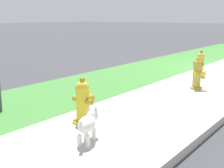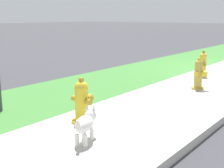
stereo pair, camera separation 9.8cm
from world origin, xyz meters
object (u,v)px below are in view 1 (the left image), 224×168
object	(u,v)px
fire_hydrant_at_driveway	(200,64)
small_white_dog	(88,123)
fire_hydrant_far_end	(83,102)
fire_hydrant_by_grass_verge	(197,74)

from	to	relation	value
fire_hydrant_at_driveway	small_white_dog	xyz separation A→B (m)	(-5.17, -0.52, -0.08)
fire_hydrant_at_driveway	fire_hydrant_far_end	size ratio (longest dim) A/B	1.00
fire_hydrant_at_driveway	fire_hydrant_by_grass_verge	world-z (taller)	fire_hydrant_by_grass_verge
fire_hydrant_at_driveway	fire_hydrant_by_grass_verge	xyz separation A→B (m)	(-1.45, -0.49, 0.01)
fire_hydrant_by_grass_verge	small_white_dog	distance (m)	3.72
fire_hydrant_by_grass_verge	fire_hydrant_far_end	bearing A→B (deg)	-13.57
fire_hydrant_by_grass_verge	small_white_dog	xyz separation A→B (m)	(-3.72, -0.03, -0.08)
fire_hydrant_at_driveway	fire_hydrant_by_grass_verge	bearing A→B (deg)	165.21
small_white_dog	fire_hydrant_by_grass_verge	bearing A→B (deg)	-21.84
small_white_dog	fire_hydrant_at_driveway	bearing A→B (deg)	-16.54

